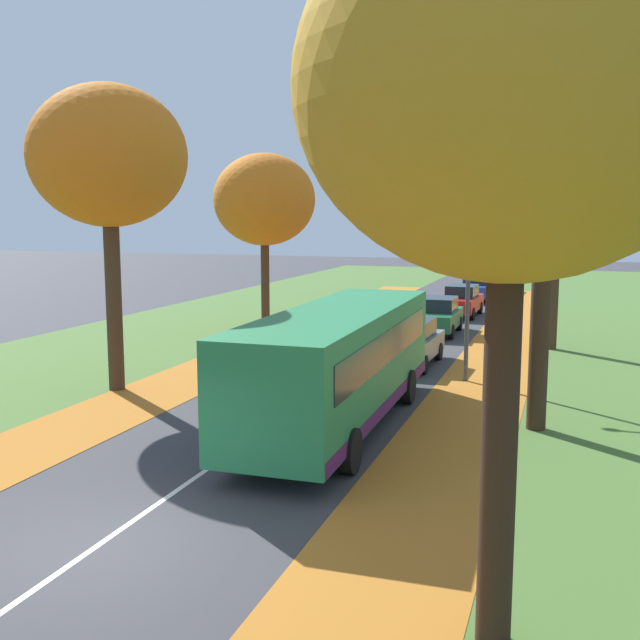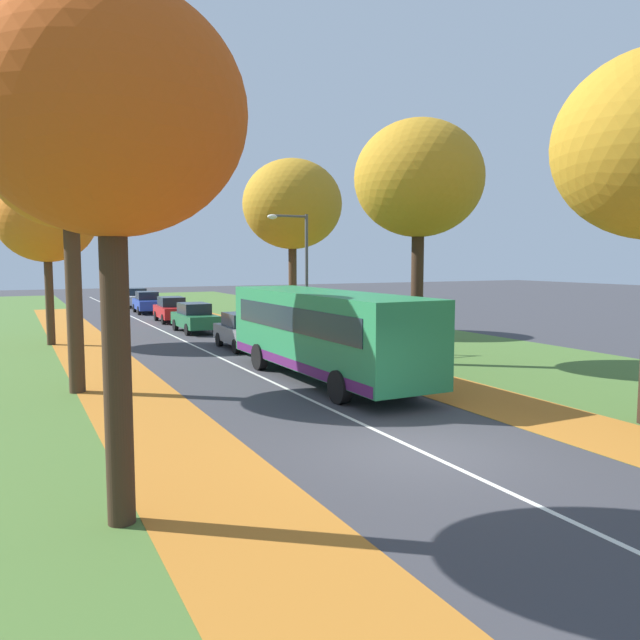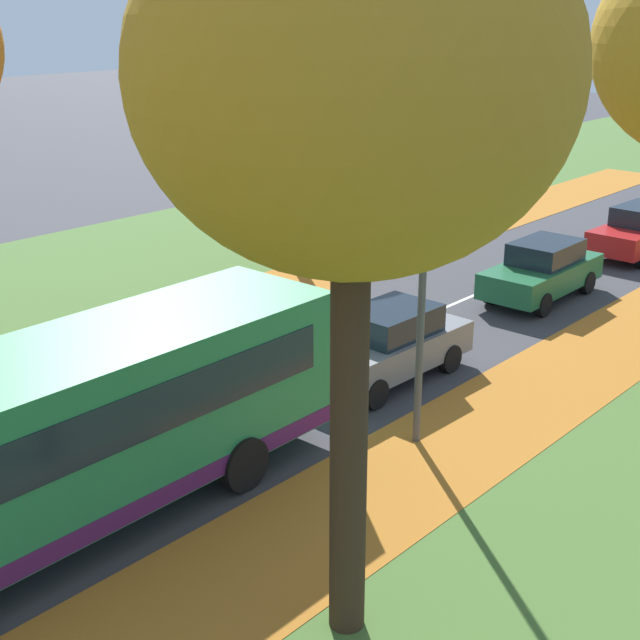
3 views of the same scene
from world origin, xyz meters
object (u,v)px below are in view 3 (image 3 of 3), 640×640
object	(u,v)px
car_grey_lead	(387,344)
streetlamp_right	(409,247)
tree_right_near	(353,79)
car_red_third_in_line	(640,231)
car_green_following	(542,270)
bus	(47,436)
tree_left_mid	(293,70)

from	to	relation	value
car_grey_lead	streetlamp_right	bearing A→B (deg)	-45.96
tree_right_near	car_red_third_in_line	xyz separation A→B (m)	(-4.73, 20.40, -6.26)
car_green_following	tree_right_near	bearing A→B (deg)	-70.98
streetlamp_right	bus	size ratio (longest dim) A/B	0.58
tree_left_mid	car_red_third_in_line	world-z (taller)	tree_left_mid
streetlamp_right	car_green_following	xyz separation A→B (m)	(-2.16, 9.32, -2.92)
tree_right_near	streetlamp_right	xyz separation A→B (m)	(-2.74, 4.89, -3.33)
car_red_third_in_line	streetlamp_right	bearing A→B (deg)	-82.66
streetlamp_right	car_grey_lead	bearing A→B (deg)	134.04
bus	car_red_third_in_line	bearing A→B (deg)	90.02
bus	car_grey_lead	world-z (taller)	bus
bus	car_green_following	bearing A→B (deg)	90.63
tree_left_mid	car_grey_lead	bearing A→B (deg)	-34.31
car_grey_lead	car_red_third_in_line	bearing A→B (deg)	90.39
streetlamp_right	bus	distance (m)	6.89
streetlamp_right	car_green_following	size ratio (longest dim) A/B	1.42
bus	car_green_following	world-z (taller)	bus
streetlamp_right	car_red_third_in_line	bearing A→B (deg)	97.34
bus	car_green_following	xyz separation A→B (m)	(-0.17, 15.60, -0.89)
tree_right_near	car_green_following	xyz separation A→B (m)	(-4.90, 14.21, -6.26)
car_grey_lead	car_green_following	size ratio (longest dim) A/B	1.01
car_grey_lead	bus	bearing A→B (deg)	-90.59
tree_right_near	car_green_following	bearing A→B (deg)	109.02
tree_right_near	streetlamp_right	distance (m)	6.52
tree_left_mid	car_red_third_in_line	distance (m)	12.37
car_grey_lead	car_red_third_in_line	size ratio (longest dim) A/B	1.00
streetlamp_right	car_red_third_in_line	xyz separation A→B (m)	(-2.00, 15.51, -2.92)
tree_left_mid	tree_right_near	world-z (taller)	tree_right_near
car_grey_lead	car_green_following	world-z (taller)	same
tree_left_mid	car_red_third_in_line	bearing A→B (deg)	47.03
car_green_following	car_red_third_in_line	world-z (taller)	same
bus	tree_left_mid	bearing A→B (deg)	119.55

